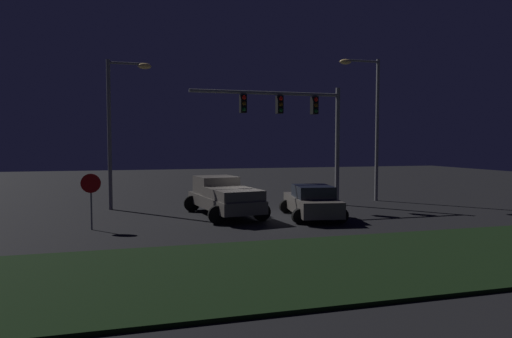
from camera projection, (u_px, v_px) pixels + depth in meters
ground_plane at (254, 216)px, 20.46m from camera, size 80.00×80.00×0.00m
grass_median at (332, 263)px, 12.18m from camera, size 25.96×6.18×0.10m
pickup_truck at (223, 194)px, 20.67m from camera, size 3.46×5.65×1.80m
car_sedan at (312, 202)px, 20.01m from camera, size 2.88×4.61×1.51m
traffic_signal_gantry at (296, 116)px, 23.45m from camera, size 8.32×0.56×6.50m
street_lamp_left at (118, 116)px, 22.42m from camera, size 2.25×0.44×7.71m
street_lamp_right at (370, 112)px, 25.75m from camera, size 2.58×0.44×8.41m
stop_sign at (91, 191)px, 17.12m from camera, size 0.76×0.08×2.23m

